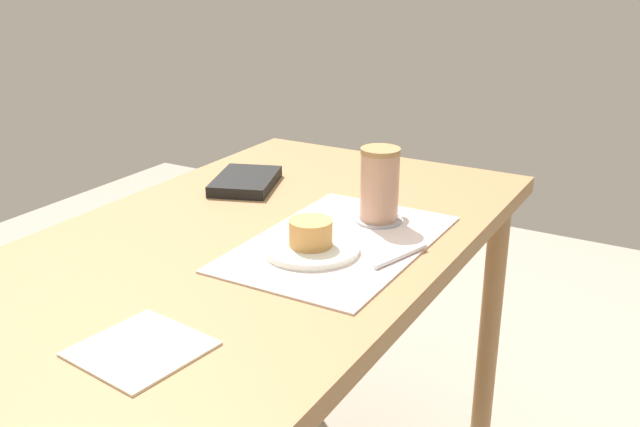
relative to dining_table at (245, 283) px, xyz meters
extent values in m
cylinder|color=#997047|center=(0.59, -0.30, -0.30)|extent=(0.05, 0.05, 0.70)
cylinder|color=#997047|center=(0.59, 0.30, -0.30)|extent=(0.05, 0.05, 0.70)
cube|color=#997047|center=(0.00, 0.00, 0.07)|extent=(1.28, 0.71, 0.04)
cylinder|color=tan|center=(0.05, 0.44, -0.45)|extent=(0.04, 0.04, 0.42)
cylinder|color=tan|center=(0.03, 0.80, -0.45)|extent=(0.04, 0.04, 0.42)
cube|color=silver|center=(0.07, -0.16, 0.09)|extent=(0.45, 0.29, 0.00)
cylinder|color=silver|center=(0.01, -0.13, 0.09)|extent=(0.17, 0.17, 0.01)
cylinder|color=tan|center=(0.01, -0.13, 0.12)|extent=(0.07, 0.07, 0.05)
cylinder|color=#99999E|center=(0.20, -0.17, 0.09)|extent=(0.09, 0.09, 0.00)
cylinder|color=tan|center=(0.20, -0.17, 0.16)|extent=(0.07, 0.07, 0.13)
cylinder|color=#9E7547|center=(0.20, -0.17, 0.23)|extent=(0.07, 0.07, 0.01)
torus|color=tan|center=(0.24, -0.17, 0.16)|extent=(0.06, 0.01, 0.06)
cylinder|color=silver|center=(0.06, -0.28, 0.09)|extent=(0.13, 0.05, 0.01)
cube|color=silver|center=(-0.37, -0.10, 0.09)|extent=(0.17, 0.17, 0.00)
cube|color=black|center=(0.26, 0.18, 0.10)|extent=(0.21, 0.18, 0.02)
camera|label=1|loc=(-0.95, -0.71, 0.58)|focal=40.00mm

